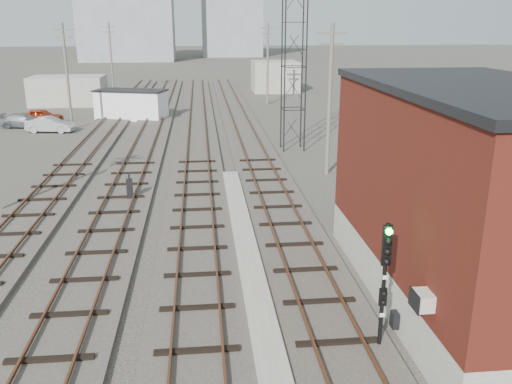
{
  "coord_description": "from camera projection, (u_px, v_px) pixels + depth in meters",
  "views": [
    {
      "loc": [
        -1.21,
        -3.8,
        9.01
      ],
      "look_at": [
        1.02,
        17.74,
        2.2
      ],
      "focal_mm": 38.0,
      "sensor_mm": 36.0,
      "label": 1
    }
  ],
  "objects": [
    {
      "name": "site_trailer",
      "position": [
        131.0,
        104.0,
        52.16
      ],
      "size": [
        7.31,
        4.84,
        2.84
      ],
      "rotation": [
        0.0,
        0.0,
        -0.31
      ],
      "color": "white",
      "rests_on": "ground"
    },
    {
      "name": "utility_pole_left_b",
      "position": [
        67.0,
        73.0,
        46.46
      ],
      "size": [
        1.8,
        0.24,
        9.0
      ],
      "color": "#595147",
      "rests_on": "ground"
    },
    {
      "name": "platform_curb",
      "position": [
        252.0,
        277.0,
        19.72
      ],
      "size": [
        0.9,
        28.0,
        0.26
      ],
      "primitive_type": "cube",
      "color": "gray",
      "rests_on": "ground"
    },
    {
      "name": "track_mid_left",
      "position": [
        147.0,
        140.0,
        42.86
      ],
      "size": [
        3.2,
        90.0,
        0.39
      ],
      "color": "#332D28",
      "rests_on": "ground"
    },
    {
      "name": "utility_pole_right_a",
      "position": [
        330.0,
        96.0,
        32.2
      ],
      "size": [
        1.8,
        0.24,
        9.0
      ],
      "color": "#595147",
      "rests_on": "ground"
    },
    {
      "name": "track_right",
      "position": [
        247.0,
        138.0,
        43.65
      ],
      "size": [
        3.2,
        90.0,
        0.39
      ],
      "color": "#332D28",
      "rests_on": "ground"
    },
    {
      "name": "signal_mast",
      "position": [
        384.0,
        279.0,
        14.88
      ],
      "size": [
        0.4,
        0.41,
        3.89
      ],
      "color": "gray",
      "rests_on": "ground"
    },
    {
      "name": "track_left",
      "position": [
        95.0,
        141.0,
        42.47
      ],
      "size": [
        3.2,
        90.0,
        0.39
      ],
      "color": "#332D28",
      "rests_on": "ground"
    },
    {
      "name": "car_silver",
      "position": [
        50.0,
        125.0,
        46.14
      ],
      "size": [
        4.14,
        1.99,
        1.31
      ],
      "primitive_type": "imported",
      "rotation": [
        0.0,
        0.0,
        1.41
      ],
      "color": "#A3A6AA",
      "rests_on": "ground"
    },
    {
      "name": "shed_right",
      "position": [
        275.0,
        76.0,
        73.14
      ],
      "size": [
        6.0,
        6.0,
        4.0
      ],
      "primitive_type": "cube",
      "color": "gray",
      "rests_on": "ground"
    },
    {
      "name": "apartment_right",
      "position": [
        231.0,
        7.0,
        145.65
      ],
      "size": [
        16.0,
        12.0,
        26.0
      ],
      "primitive_type": "cube",
      "color": "gray",
      "rests_on": "ground"
    },
    {
      "name": "car_grey",
      "position": [
        24.0,
        121.0,
        48.26
      ],
      "size": [
        4.39,
        2.14,
        1.23
      ],
      "primitive_type": "imported",
      "rotation": [
        0.0,
        0.0,
        1.47
      ],
      "color": "slate",
      "rests_on": "ground"
    },
    {
      "name": "utility_pole_right_b",
      "position": [
        268.0,
        61.0,
        60.67
      ],
      "size": [
        1.8,
        0.24,
        9.0
      ],
      "color": "#595147",
      "rests_on": "ground"
    },
    {
      "name": "utility_pole_left_c",
      "position": [
        111.0,
        56.0,
        70.19
      ],
      "size": [
        1.8,
        0.24,
        9.0
      ],
      "color": "#595147",
      "rests_on": "ground"
    },
    {
      "name": "car_red",
      "position": [
        42.0,
        116.0,
        50.37
      ],
      "size": [
        3.91,
        1.73,
        1.31
      ],
      "primitive_type": "imported",
      "rotation": [
        0.0,
        0.0,
        1.52
      ],
      "color": "maroon",
      "rests_on": "ground"
    },
    {
      "name": "track_mid_right",
      "position": [
        197.0,
        139.0,
        43.26
      ],
      "size": [
        3.2,
        90.0,
        0.39
      ],
      "color": "#332D28",
      "rests_on": "ground"
    },
    {
      "name": "shed_left",
      "position": [
        68.0,
        91.0,
        61.31
      ],
      "size": [
        8.0,
        5.0,
        3.2
      ],
      "primitive_type": "cube",
      "color": "gray",
      "rests_on": "ground"
    },
    {
      "name": "ground",
      "position": [
        210.0,
        103.0,
        63.36
      ],
      "size": [
        320.0,
        320.0,
        0.0
      ],
      "primitive_type": "plane",
      "color": "#282621",
      "rests_on": "ground"
    },
    {
      "name": "brick_building",
      "position": [
        474.0,
        197.0,
        17.46
      ],
      "size": [
        6.54,
        12.2,
        7.22
      ],
      "color": "gray",
      "rests_on": "ground"
    },
    {
      "name": "switch_stand",
      "position": [
        130.0,
        189.0,
        28.28
      ],
      "size": [
        0.37,
        0.37,
        1.45
      ],
      "rotation": [
        0.0,
        0.0,
        0.12
      ],
      "color": "black",
      "rests_on": "ground"
    },
    {
      "name": "lattice_tower",
      "position": [
        294.0,
        45.0,
        37.93
      ],
      "size": [
        1.6,
        1.6,
        15.0
      ],
      "color": "black",
      "rests_on": "ground"
    }
  ]
}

